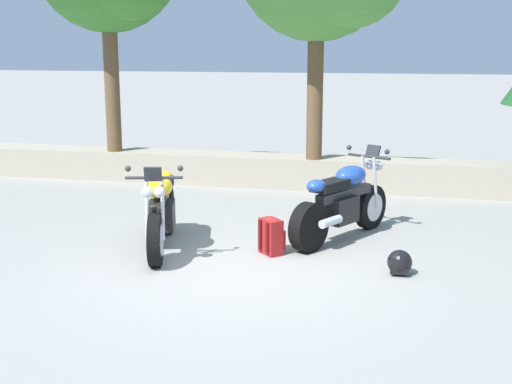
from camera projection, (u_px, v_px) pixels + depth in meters
name	position (u px, v px, depth m)	size (l,w,h in m)	color
ground_plane	(236.00, 269.00, 7.77)	(120.00, 120.00, 0.00)	gray
stone_wall	(305.00, 172.00, 12.27)	(36.00, 0.80, 0.55)	#A89E89
motorcycle_yellow_near_left	(160.00, 211.00, 8.46)	(0.89, 2.02, 1.18)	black
motorcycle_blue_centre	(343.00, 203.00, 8.89)	(1.15, 1.90, 1.18)	black
rider_backpack	(271.00, 235.00, 8.28)	(0.35, 0.35, 0.47)	#A31E1E
rider_helmet	(400.00, 263.00, 7.54)	(0.28, 0.28, 0.28)	black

